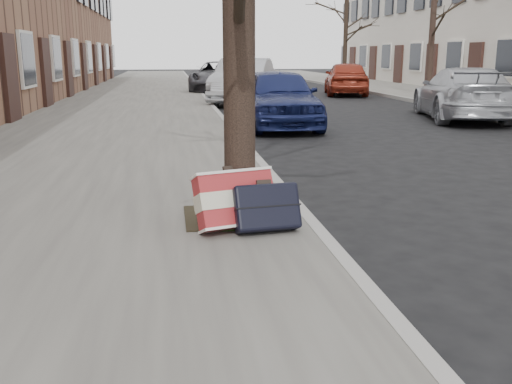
{
  "coord_description": "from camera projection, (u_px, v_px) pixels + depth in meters",
  "views": [
    {
      "loc": [
        -2.53,
        -4.03,
        1.64
      ],
      "look_at": [
        -1.8,
        0.8,
        0.46
      ],
      "focal_mm": 40.0,
      "sensor_mm": 36.0,
      "label": 1
    }
  ],
  "objects": [
    {
      "name": "suitcase_red",
      "position": [
        235.0,
        200.0,
        5.03
      ],
      "size": [
        0.77,
        0.56,
        0.54
      ],
      "primitive_type": "cube",
      "rotation": [
        -0.42,
        0.0,
        0.29
      ],
      "color": "maroon",
      "rests_on": "near_sidewalk"
    },
    {
      "name": "car_near_mid",
      "position": [
        244.0,
        81.0,
        19.2
      ],
      "size": [
        2.87,
        4.84,
        1.51
      ],
      "primitive_type": "imported",
      "rotation": [
        0.0,
        0.0,
        -0.3
      ],
      "color": "#B3B7BC",
      "rests_on": "ground"
    },
    {
      "name": "car_far_front",
      "position": [
        462.0,
        94.0,
        14.5
      ],
      "size": [
        2.91,
        4.86,
        1.32
      ],
      "primitive_type": "imported",
      "rotation": [
        0.0,
        0.0,
        2.89
      ],
      "color": "#A1A4AA",
      "rests_on": "ground"
    },
    {
      "name": "ground",
      "position": [
        490.0,
        262.0,
        4.63
      ],
      "size": [
        120.0,
        120.0,
        0.0
      ],
      "primitive_type": "plane",
      "color": "black",
      "rests_on": "ground"
    },
    {
      "name": "near_sidewalk",
      "position": [
        134.0,
        104.0,
        18.5
      ],
      "size": [
        5.0,
        70.0,
        0.12
      ],
      "primitive_type": "cube",
      "color": "slate",
      "rests_on": "ground"
    },
    {
      "name": "far_sidewalk",
      "position": [
        465.0,
        100.0,
        20.15
      ],
      "size": [
        4.0,
        70.0,
        0.12
      ],
      "primitive_type": "cube",
      "color": "slate",
      "rests_on": "ground"
    },
    {
      "name": "car_near_front",
      "position": [
        278.0,
        98.0,
        12.99
      ],
      "size": [
        1.72,
        4.01,
        1.35
      ],
      "primitive_type": "imported",
      "rotation": [
        0.0,
        0.0,
        -0.03
      ],
      "color": "#141B4A",
      "rests_on": "ground"
    },
    {
      "name": "tree_far_c",
      "position": [
        346.0,
        35.0,
        31.46
      ],
      "size": [
        0.24,
        0.24,
        5.03
      ],
      "primitive_type": "cylinder",
      "color": "black",
      "rests_on": "far_sidewalk"
    },
    {
      "name": "suitcase_navy",
      "position": [
        266.0,
        207.0,
        4.96
      ],
      "size": [
        0.61,
        0.4,
        0.45
      ],
      "primitive_type": "cube",
      "rotation": [
        -0.42,
        0.0,
        0.12
      ],
      "color": "black",
      "rests_on": "near_sidewalk"
    },
    {
      "name": "tree_far_b",
      "position": [
        433.0,
        24.0,
        21.08
      ],
      "size": [
        0.23,
        0.23,
        5.22
      ],
      "primitive_type": "cylinder",
      "color": "black",
      "rests_on": "far_sidewalk"
    },
    {
      "name": "car_near_back",
      "position": [
        219.0,
        77.0,
        24.7
      ],
      "size": [
        3.01,
        5.09,
        1.33
      ],
      "primitive_type": "imported",
      "rotation": [
        0.0,
        0.0,
        -0.18
      ],
      "color": "#343438",
      "rests_on": "ground"
    },
    {
      "name": "car_far_back",
      "position": [
        346.0,
        78.0,
        23.2
      ],
      "size": [
        2.48,
        4.29,
        1.37
      ],
      "primitive_type": "imported",
      "rotation": [
        0.0,
        0.0,
        2.92
      ],
      "color": "maroon",
      "rests_on": "ground"
    },
    {
      "name": "dirt_patch",
      "position": [
        229.0,
        216.0,
        5.46
      ],
      "size": [
        0.85,
        0.85,
        0.02
      ],
      "primitive_type": "cube",
      "color": "black",
      "rests_on": "near_sidewalk"
    }
  ]
}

